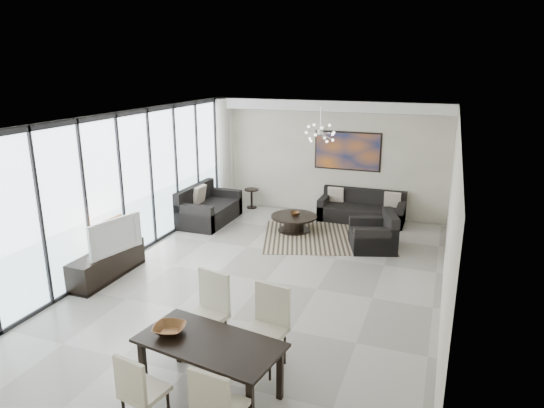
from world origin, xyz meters
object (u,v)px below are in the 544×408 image
at_px(coffee_table, 294,222).
at_px(sofa_main, 362,211).
at_px(tv_console, 107,264).
at_px(dining_table, 210,348).
at_px(television, 111,235).

xyz_separation_m(coffee_table, sofa_main, (1.34, 1.31, 0.04)).
distance_m(sofa_main, tv_console, 6.18).
relative_size(coffee_table, dining_table, 0.60).
bearing_deg(coffee_table, tv_console, -123.98).
bearing_deg(sofa_main, dining_table, -93.98).
relative_size(coffee_table, sofa_main, 0.52).
bearing_deg(tv_console, television, 1.00).
bearing_deg(television, coffee_table, -18.98).
bearing_deg(tv_console, coffee_table, 56.02).
distance_m(sofa_main, television, 6.11).
distance_m(coffee_table, tv_console, 4.33).
xyz_separation_m(coffee_table, television, (-2.26, -3.59, 0.63)).
relative_size(coffee_table, television, 0.97).
bearing_deg(coffee_table, television, -122.21).
relative_size(sofa_main, dining_table, 1.15).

